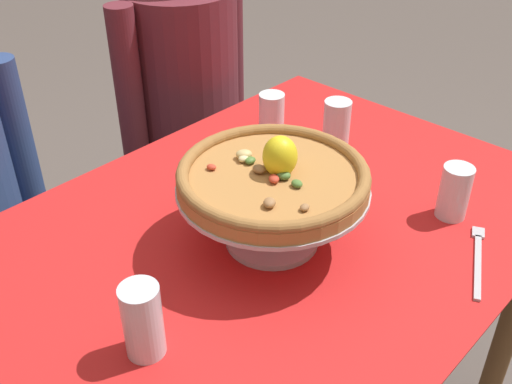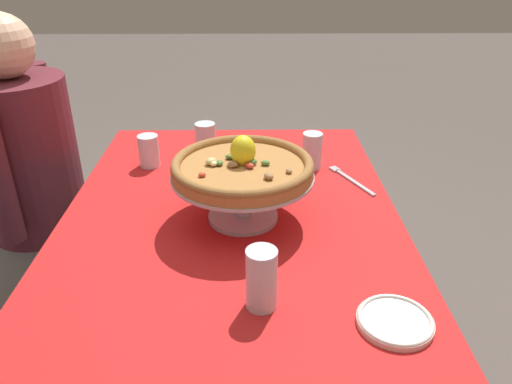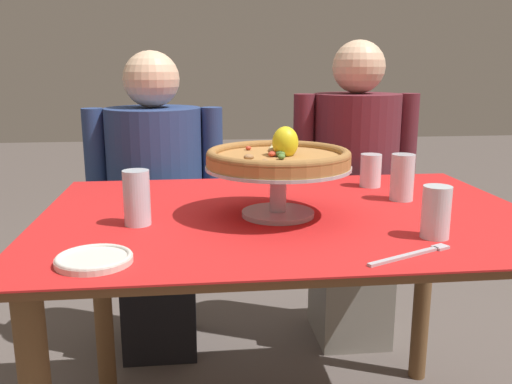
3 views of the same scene
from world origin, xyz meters
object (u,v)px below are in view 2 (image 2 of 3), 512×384
water_glass_side_right (206,145)px  dinner_fork (349,179)px  pizza_stand (243,188)px  water_glass_back_right (149,152)px  water_glass_front_right (312,153)px  side_plate (395,321)px  water_glass_side_left (261,283)px  pizza (242,166)px  diner_right (36,197)px

water_glass_side_right → dinner_fork: (-0.15, -0.45, -0.06)m
pizza_stand → water_glass_back_right: (0.34, 0.31, -0.04)m
water_glass_front_right → side_plate: bearing=-173.7°
water_glass_side_right → dinner_fork: size_ratio=0.64×
pizza_stand → water_glass_front_right: bearing=-34.2°
pizza_stand → water_glass_side_left: (-0.35, -0.04, -0.03)m
pizza_stand → water_glass_front_right: pizza_stand is taller
water_glass_side_left → pizza: bearing=6.6°
pizza_stand → water_glass_front_right: (0.32, -0.22, -0.04)m
water_glass_front_right → dinner_fork: 0.15m
pizza_stand → dinner_fork: bearing=-55.1°
dinner_fork → water_glass_side_right: bearing=71.9°
water_glass_side_left → diner_right: size_ratio=0.11×
water_glass_side_right → water_glass_side_left: (-0.72, -0.17, -0.00)m
pizza_stand → dinner_fork: (0.23, -0.32, -0.09)m
water_glass_side_right → water_glass_front_right: size_ratio=1.12×
side_plate → water_glass_side_left: bearing=77.1°
dinner_fork → side_plate: bearing=177.5°
water_glass_side_right → water_glass_back_right: bearing=100.0°
water_glass_back_right → side_plate: (-0.75, -0.60, -0.04)m
water_glass_side_right → side_plate: 0.89m
water_glass_side_left → water_glass_side_right: bearing=12.9°
water_glass_side_left → dinner_fork: size_ratio=0.65×
side_plate → diner_right: (0.83, 1.04, -0.17)m
water_glass_side_left → diner_right: diner_right is taller
side_plate → water_glass_back_right: bearing=38.9°
water_glass_back_right → water_glass_side_right: (0.03, -0.18, 0.01)m
pizza → water_glass_side_left: 0.36m
pizza_stand → diner_right: bearing=60.4°
side_plate → pizza: bearing=36.2°
pizza → water_glass_front_right: size_ratio=3.07×
water_glass_back_right → side_plate: size_ratio=0.69×
pizza → dinner_fork: pizza is taller
diner_right → water_glass_side_right: bearing=-94.5°
pizza_stand → water_glass_back_right: pizza_stand is taller
water_glass_front_right → side_plate: water_glass_front_right is taller
dinner_fork → water_glass_back_right: bearing=79.7°
water_glass_side_right → water_glass_front_right: water_glass_side_right is taller
water_glass_side_right → water_glass_front_right: bearing=-99.1°
pizza_stand → water_glass_side_right: (0.37, 0.13, -0.03)m
pizza_stand → water_glass_back_right: 0.46m
dinner_fork → pizza_stand: bearing=124.9°
water_glass_side_right → diner_right: 0.65m
water_glass_side_left → dinner_fork: bearing=-26.4°
dinner_fork → diner_right: 1.09m
water_glass_back_right → water_glass_side_left: bearing=-153.3°
pizza → water_glass_front_right: (0.32, -0.22, -0.10)m
pizza_stand → water_glass_side_left: size_ratio=2.75×
water_glass_back_right → water_glass_front_right: water_glass_front_right is taller
water_glass_back_right → diner_right: 0.49m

